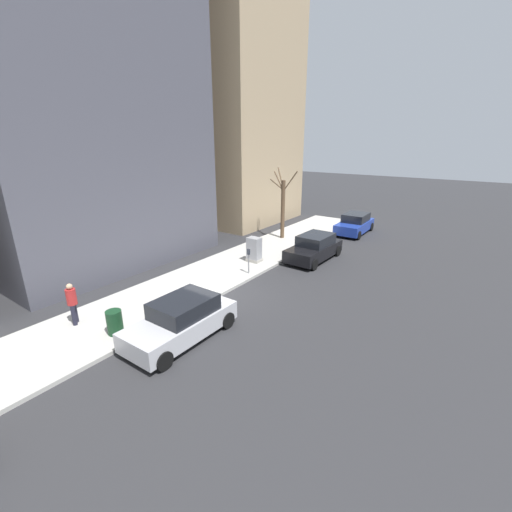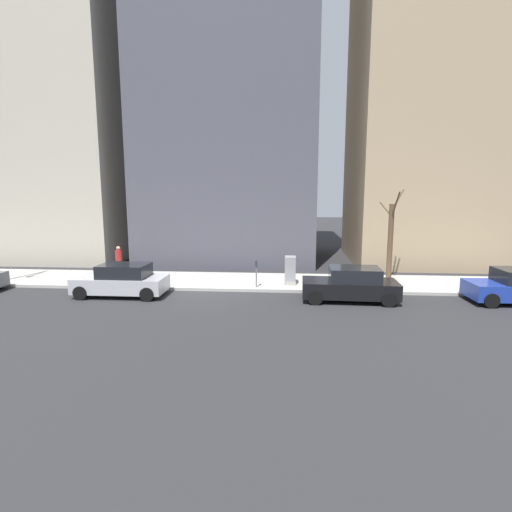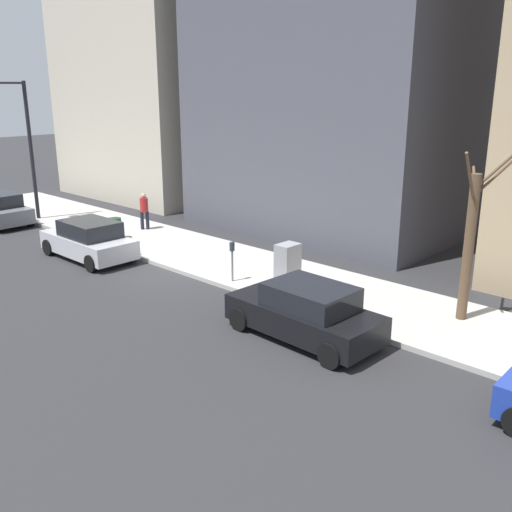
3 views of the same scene
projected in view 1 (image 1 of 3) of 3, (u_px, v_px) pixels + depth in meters
The scene contains 11 objects.
ground_plane at pixel (222, 296), 15.85m from camera, with size 120.00×120.00×0.00m, color #2B2B2D.
sidewalk at pixel (191, 284), 16.92m from camera, with size 4.00×36.00×0.15m, color #B2AFA8.
parked_car_blue at pixel (355, 224), 26.17m from camera, with size 2.01×4.24×1.52m.
parked_car_black at pixel (314, 248), 20.42m from camera, with size 2.03×4.25×1.52m.
parked_car_silver at pixel (182, 320), 12.26m from camera, with size 1.92×4.20×1.52m.
parking_meter at pixel (249, 258), 17.85m from camera, with size 0.14×0.10×1.35m.
utility_box at pixel (254, 250), 19.66m from camera, with size 0.83×0.61×1.43m.
bare_tree at pixel (283, 206), 23.97m from camera, with size 2.21×1.31×4.86m.
trash_bin at pixel (115, 322), 12.38m from camera, with size 0.56×0.56×0.90m, color #14381E.
pedestrian_near_meter at pixel (72, 301), 12.90m from camera, with size 0.36×0.36×1.66m.
office_tower_left at pixel (230, 59), 27.43m from camera, with size 9.15×9.15×25.98m, color tan.
Camera 1 is at (-9.61, 10.84, 6.88)m, focal length 24.00 mm.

